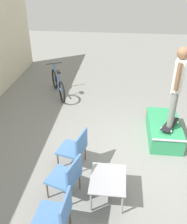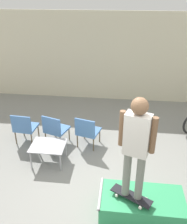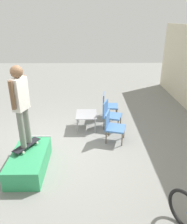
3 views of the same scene
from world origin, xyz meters
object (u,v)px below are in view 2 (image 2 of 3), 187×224
patio_chair_center (55,128)px  patio_chair_right (87,130)px  skateboard_on_ramp (131,196)px  person_skater (136,142)px  patio_chair_left (25,127)px  skate_ramp_box (141,206)px  coffee_table (48,147)px

patio_chair_center → patio_chair_right: 0.83m
skateboard_on_ramp → patio_chair_center: size_ratio=0.86×
skateboard_on_ramp → person_skater: size_ratio=0.40×
person_skater → patio_chair_left: size_ratio=2.13×
skate_ramp_box → patio_chair_center: 2.90m
skate_ramp_box → patio_chair_center: patio_chair_center is taller
coffee_table → patio_chair_left: (-0.83, 0.73, 0.06)m
skate_ramp_box → patio_chair_right: (-1.25, 2.00, 0.26)m
patio_chair_center → patio_chair_left: bearing=18.4°
patio_chair_center → patio_chair_right: size_ratio=1.00×
patio_chair_left → patio_chair_center: bearing=-175.2°
coffee_table → patio_chair_left: 1.11m
coffee_table → patio_chair_right: (0.80, 0.74, 0.06)m
coffee_table → patio_chair_center: (-0.03, 0.74, 0.06)m
skate_ramp_box → person_skater: size_ratio=0.82×
patio_chair_right → person_skater: bearing=131.9°
person_skater → patio_chair_left: person_skater is taller
patio_chair_right → skate_ramp_box: bearing=137.1°
patio_chair_left → coffee_table: bearing=143.0°
skateboard_on_ramp → person_skater: person_skater is taller
skateboard_on_ramp → skate_ramp_box: bearing=50.5°
patio_chair_left → patio_chair_center: size_ratio=1.00×
coffee_table → patio_chair_right: 1.09m
skate_ramp_box → patio_chair_left: size_ratio=1.75×
skateboard_on_ramp → patio_chair_left: 3.39m
patio_chair_center → skateboard_on_ramp: bearing=150.1°
coffee_table → patio_chair_center: 0.74m
person_skater → patio_chair_right: 2.60m
patio_chair_center → coffee_table: bearing=110.2°
coffee_table → patio_chair_right: patio_chair_right is taller
patio_chair_left → person_skater: bearing=146.7°
skate_ramp_box → skateboard_on_ramp: (-0.20, -0.08, 0.30)m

